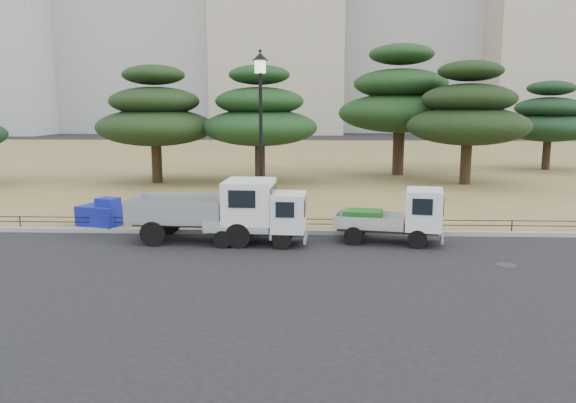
{
  "coord_description": "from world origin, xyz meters",
  "views": [
    {
      "loc": [
        0.8,
        -17.22,
        4.53
      ],
      "look_at": [
        0.0,
        2.0,
        1.3
      ],
      "focal_mm": 35.0,
      "sensor_mm": 36.0,
      "label": 1
    }
  ],
  "objects_px": {
    "truck_kei_front": "(264,219)",
    "truck_kei_rear": "(397,216)",
    "street_lamp": "(261,111)",
    "truck_large": "(212,207)",
    "tarp_pile": "(103,214)"
  },
  "relations": [
    {
      "from": "truck_large",
      "to": "truck_kei_rear",
      "type": "relative_size",
      "value": 1.32
    },
    {
      "from": "truck_kei_front",
      "to": "truck_kei_rear",
      "type": "relative_size",
      "value": 0.9
    },
    {
      "from": "street_lamp",
      "to": "tarp_pile",
      "type": "relative_size",
      "value": 3.36
    },
    {
      "from": "truck_kei_rear",
      "to": "street_lamp",
      "type": "bearing_deg",
      "value": 174.13
    },
    {
      "from": "truck_large",
      "to": "tarp_pile",
      "type": "bearing_deg",
      "value": 161.08
    },
    {
      "from": "truck_kei_front",
      "to": "truck_kei_rear",
      "type": "xyz_separation_m",
      "value": [
        4.45,
        0.43,
        0.05
      ]
    },
    {
      "from": "street_lamp",
      "to": "tarp_pile",
      "type": "bearing_deg",
      "value": 176.69
    },
    {
      "from": "truck_large",
      "to": "tarp_pile",
      "type": "relative_size",
      "value": 2.65
    },
    {
      "from": "truck_kei_rear",
      "to": "tarp_pile",
      "type": "bearing_deg",
      "value": -178.41
    },
    {
      "from": "truck_kei_front",
      "to": "truck_large",
      "type": "bearing_deg",
      "value": 170.78
    },
    {
      "from": "truck_large",
      "to": "street_lamp",
      "type": "distance_m",
      "value": 3.86
    },
    {
      "from": "street_lamp",
      "to": "tarp_pile",
      "type": "distance_m",
      "value": 7.16
    },
    {
      "from": "truck_large",
      "to": "truck_kei_front",
      "type": "distance_m",
      "value": 1.9
    },
    {
      "from": "truck_large",
      "to": "street_lamp",
      "type": "height_order",
      "value": "street_lamp"
    },
    {
      "from": "truck_kei_front",
      "to": "truck_kei_rear",
      "type": "distance_m",
      "value": 4.47
    }
  ]
}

